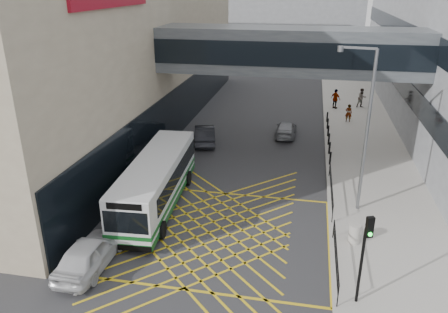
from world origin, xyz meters
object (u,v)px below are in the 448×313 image
Objects in this scene: bus at (157,180)px; car_silver at (286,129)px; traffic_light at (365,248)px; pedestrian_c at (335,99)px; litter_bin at (354,234)px; pedestrian_a at (349,113)px; car_white at (89,253)px; street_lamp at (364,122)px; car_dark at (205,134)px; pedestrian_b at (362,98)px.

bus is 2.58× the size of car_silver.
traffic_light is 2.02× the size of pedestrian_c.
bus is 10.61× the size of litter_bin.
pedestrian_a is 0.84× the size of pedestrian_c.
bus is 6.34m from car_white.
bus is at bearing 106.52° from pedestrian_c.
car_white is at bearing -137.21° from street_lamp.
bus is 2.22× the size of car_dark.
traffic_light is 2.05× the size of pedestrian_b.
litter_bin is 20.17m from pedestrian_a.
car_silver is 9.84m from pedestrian_c.
car_dark is at bearing 98.61° from traffic_light.
pedestrian_b is at bearing -124.14° from car_silver.
bus is 5.32× the size of pedestrian_c.
street_lamp reaches higher than pedestrian_c.
bus is 12.38m from traffic_light.
car_silver is 11.94m from pedestrian_b.
bus is at bearing 74.59° from car_dark.
pedestrian_b is (13.19, 23.28, -0.41)m from bus.
litter_bin is 0.50× the size of pedestrian_c.
bus is 21.43m from pedestrian_a.
street_lamp is (10.71, -9.06, 4.42)m from car_dark.
pedestrian_a reaches higher than litter_bin.
litter_bin is (0.17, 4.39, -2.05)m from traffic_light.
car_white is at bearing 70.29° from car_silver.
pedestrian_b is at bearing 84.24° from litter_bin.
bus is 10.87m from litter_bin.
street_lamp reaches higher than car_white.
car_dark is 1.16× the size of car_silver.
car_dark is 18.20m from pedestrian_b.
car_white is 14.83m from street_lamp.
street_lamp is at bearing -116.64° from pedestrian_b.
litter_bin is at bearing 65.39° from traffic_light.
pedestrian_c reaches higher than car_white.
car_silver is (6.36, 13.49, -0.90)m from bus.
litter_bin is (-0.27, -3.62, -4.50)m from street_lamp.
car_dark is at bearing 85.40° from bus.
car_dark is (1.17, 16.76, -0.02)m from car_white.
car_white is 30.83m from pedestrian_c.
pedestrian_b is 0.98× the size of pedestrian_c.
car_dark is at bearing 26.21° from car_silver.
car_white reaches higher than litter_bin.
car_silver is 20.53m from traffic_light.
pedestrian_c is (4.25, 8.87, 0.50)m from car_silver.
traffic_light is at bearing -83.30° from street_lamp.
pedestrian_b is at bearing -118.41° from pedestrian_c.
car_dark is 20.02m from traffic_light.
pedestrian_b is (6.83, 9.79, 0.49)m from car_silver.
pedestrian_a is 5.50m from pedestrian_b.
car_dark is 2.86× the size of pedestrian_a.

